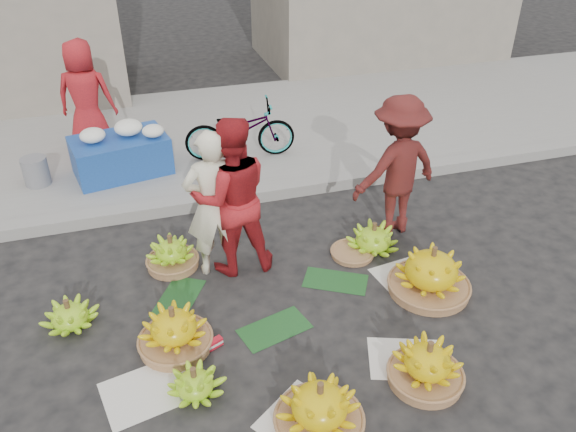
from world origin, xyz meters
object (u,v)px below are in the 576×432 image
object	(u,v)px
banana_bunch_0	(174,330)
banana_bunch_4	(431,272)
bicycle	(240,130)
vendor_cream	(213,205)
flower_table	(121,153)

from	to	relation	value
banana_bunch_0	banana_bunch_4	bearing A→B (deg)	0.81
banana_bunch_0	bicycle	distance (m)	3.66
vendor_cream	bicycle	size ratio (longest dim) A/B	1.03
banana_bunch_4	vendor_cream	bearing A→B (deg)	153.52
banana_bunch_4	vendor_cream	size ratio (longest dim) A/B	0.51
vendor_cream	bicycle	world-z (taller)	vendor_cream
vendor_cream	bicycle	bearing A→B (deg)	-108.46
banana_bunch_0	flower_table	size ratio (longest dim) A/B	0.51
banana_bunch_4	vendor_cream	xyz separation A→B (m)	(-1.97, 0.98, 0.56)
banana_bunch_0	vendor_cream	size ratio (longest dim) A/B	0.43
flower_table	vendor_cream	bearing A→B (deg)	-81.46
banana_bunch_4	flower_table	world-z (taller)	flower_table
banana_bunch_0	bicycle	size ratio (longest dim) A/B	0.44
vendor_cream	banana_bunch_0	bearing A→B (deg)	60.39
banana_bunch_4	flower_table	size ratio (longest dim) A/B	0.60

